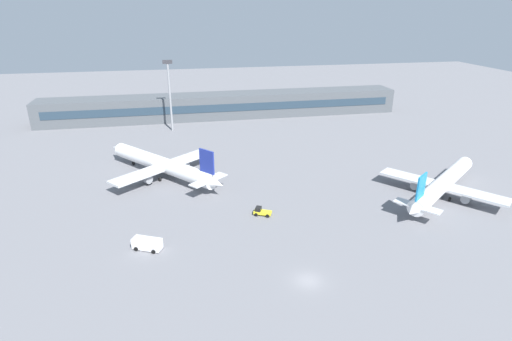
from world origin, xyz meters
TOP-DOWN VIEW (x-y plane):
  - ground_plane at (0.00, 40.00)m, footprint 400.00×400.00m
  - terminal_building at (0.00, 104.76)m, footprint 135.45×12.13m
  - airplane_near at (39.72, 24.19)m, footprint 33.09×27.54m
  - airplane_mid at (-22.95, 48.42)m, footprint 30.22×34.87m
  - baggage_tug_yellow at (-2.61, 22.86)m, footprint 3.89×2.97m
  - service_van_white at (-25.15, 14.29)m, footprint 5.55×4.08m
  - floodlight_tower_west at (-19.84, 89.76)m, footprint 3.20×0.80m

SIDE VIEW (x-z plane):
  - ground_plane at x=0.00m, z-range 0.00..0.00m
  - baggage_tug_yellow at x=-2.61m, z-range -0.08..1.67m
  - service_van_white at x=-25.15m, z-range 0.07..2.15m
  - airplane_near at x=39.72m, z-range -1.92..7.91m
  - airplane_mid at x=-22.95m, z-range -2.06..8.49m
  - terminal_building at x=0.00m, z-range 0.00..9.00m
  - floodlight_tower_west at x=-19.84m, z-range 1.98..25.77m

